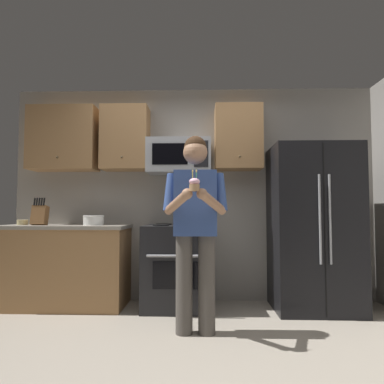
{
  "coord_description": "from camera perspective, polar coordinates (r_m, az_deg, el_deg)",
  "views": [
    {
      "loc": [
        0.12,
        -2.56,
        1.07
      ],
      "look_at": [
        0.03,
        0.54,
        1.25
      ],
      "focal_mm": 32.39,
      "sensor_mm": 36.0,
      "label": 1
    }
  ],
  "objects": [
    {
      "name": "bowl_small_colored",
      "position": [
        4.49,
        -26.11,
        -4.48
      ],
      "size": [
        0.13,
        0.13,
        0.06
      ],
      "color": "beige",
      "rests_on": "counter_left"
    },
    {
      "name": "counter_left",
      "position": [
        4.29,
        -20.23,
        -11.25
      ],
      "size": [
        1.44,
        0.66,
        0.92
      ],
      "color": "#9E7247",
      "rests_on": "ground"
    },
    {
      "name": "oven_range",
      "position": [
        3.98,
        -2.29,
        -12.1
      ],
      "size": [
        0.76,
        0.7,
        0.93
      ],
      "color": "black",
      "rests_on": "ground"
    },
    {
      "name": "refrigerator",
      "position": [
        4.07,
        19.34,
        -5.51
      ],
      "size": [
        0.9,
        0.75,
        1.8
      ],
      "color": "black",
      "rests_on": "ground"
    },
    {
      "name": "microwave",
      "position": [
        4.1,
        -2.13,
        5.83
      ],
      "size": [
        0.74,
        0.41,
        0.4
      ],
      "color": "#9EA0A5"
    },
    {
      "name": "cabinet_row_upper",
      "position": [
        4.27,
        -9.89,
        8.65
      ],
      "size": [
        2.78,
        0.36,
        0.76
      ],
      "color": "#9E7247"
    },
    {
      "name": "ground_plane",
      "position": [
        2.78,
        -1.06,
        -25.97
      ],
      "size": [
        6.0,
        6.0,
        0.0
      ],
      "primitive_type": "plane",
      "color": "#9E9384"
    },
    {
      "name": "wall_back",
      "position": [
        4.32,
        0.08,
        -0.24
      ],
      "size": [
        4.4,
        0.1,
        2.6
      ],
      "primitive_type": "cube",
      "color": "gray",
      "rests_on": "ground"
    },
    {
      "name": "person",
      "position": [
        3.1,
        0.55,
        -4.7
      ],
      "size": [
        0.6,
        0.48,
        1.76
      ],
      "color": "#4C4742",
      "rests_on": "ground"
    },
    {
      "name": "bowl_large_white",
      "position": [
        4.12,
        -15.89,
        -4.46
      ],
      "size": [
        0.24,
        0.24,
        0.11
      ],
      "color": "white",
      "rests_on": "counter_left"
    },
    {
      "name": "knife_block",
      "position": [
        4.31,
        -23.78,
        -3.48
      ],
      "size": [
        0.16,
        0.15,
        0.32
      ],
      "color": "brown",
      "rests_on": "counter_left"
    },
    {
      "name": "cupcake",
      "position": [
        2.77,
        0.41,
        1.27
      ],
      "size": [
        0.09,
        0.09,
        0.17
      ],
      "color": "#A87F56"
    }
  ]
}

